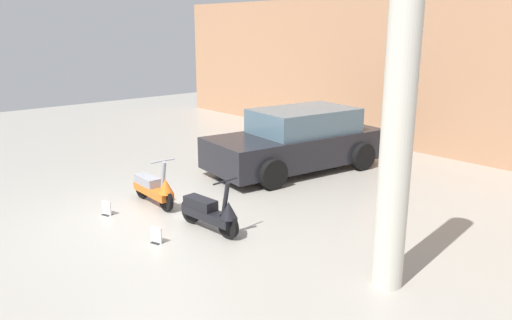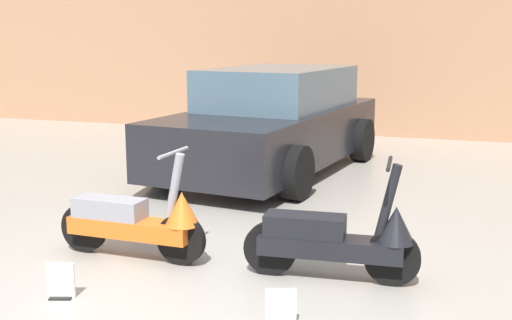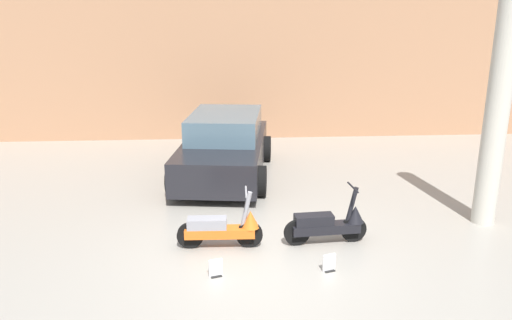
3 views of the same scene
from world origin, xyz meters
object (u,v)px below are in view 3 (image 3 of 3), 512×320
(scooter_front_left, at_px, (224,228))
(scooter_front_right, at_px, (329,223))
(placard_near_left_scooter, at_px, (216,269))
(car_rear_left, at_px, (225,146))
(support_column_side, at_px, (497,109))
(placard_near_right_scooter, at_px, (329,263))

(scooter_front_left, height_order, scooter_front_right, scooter_front_right)
(scooter_front_right, relative_size, placard_near_left_scooter, 5.29)
(car_rear_left, height_order, placard_near_left_scooter, car_rear_left)
(car_rear_left, relative_size, support_column_side, 1.07)
(scooter_front_left, relative_size, scooter_front_right, 1.00)
(car_rear_left, xyz_separation_m, support_column_side, (4.62, -3.10, 1.38))
(scooter_front_left, relative_size, placard_near_left_scooter, 5.27)
(placard_near_left_scooter, height_order, support_column_side, support_column_side)
(car_rear_left, relative_size, placard_near_left_scooter, 16.93)
(support_column_side, bearing_deg, placard_near_right_scooter, -153.12)
(placard_near_left_scooter, relative_size, support_column_side, 0.06)
(placard_near_left_scooter, bearing_deg, car_rear_left, 87.97)
(scooter_front_left, xyz_separation_m, support_column_side, (4.66, 0.72, 1.72))
(placard_near_left_scooter, relative_size, placard_near_right_scooter, 1.00)
(placard_near_right_scooter, bearing_deg, scooter_front_left, 150.22)
(support_column_side, bearing_deg, placard_near_left_scooter, -161.10)
(scooter_front_right, relative_size, car_rear_left, 0.31)
(scooter_front_left, bearing_deg, car_rear_left, 90.94)
(car_rear_left, bearing_deg, support_column_side, 63.56)
(scooter_front_left, xyz_separation_m, placard_near_left_scooter, (-0.12, -0.92, -0.23))
(placard_near_right_scooter, height_order, support_column_side, support_column_side)
(car_rear_left, bearing_deg, scooter_front_left, 6.71)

